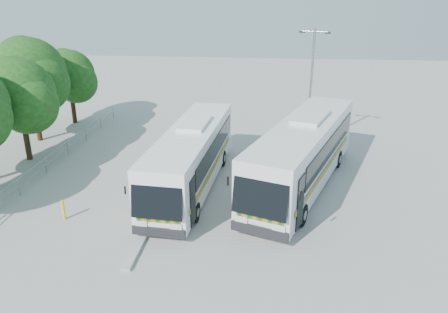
# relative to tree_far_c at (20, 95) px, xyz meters

# --- Properties ---
(ground) EXTENTS (100.00, 100.00, 0.00)m
(ground) POSITION_rel_tree_far_c_xyz_m (12.12, -5.10, -4.26)
(ground) COLOR #9F9F9A
(ground) RESTS_ON ground
(kerb_divider) EXTENTS (0.40, 16.00, 0.15)m
(kerb_divider) POSITION_rel_tree_far_c_xyz_m (9.82, -3.10, -4.18)
(kerb_divider) COLOR #B2B2AD
(kerb_divider) RESTS_ON ground
(railing) EXTENTS (0.06, 22.00, 1.00)m
(railing) POSITION_rel_tree_far_c_xyz_m (2.12, -1.10, -3.52)
(railing) COLOR gray
(railing) RESTS_ON ground
(tree_far_c) EXTENTS (4.97, 4.69, 6.49)m
(tree_far_c) POSITION_rel_tree_far_c_xyz_m (0.00, 0.00, 0.00)
(tree_far_c) COLOR #382314
(tree_far_c) RESTS_ON ground
(tree_far_d) EXTENTS (5.62, 5.30, 7.33)m
(tree_far_d) POSITION_rel_tree_far_c_xyz_m (-1.19, 3.70, 0.56)
(tree_far_d) COLOR #382314
(tree_far_d) RESTS_ON ground
(tree_far_e) EXTENTS (4.54, 4.28, 5.92)m
(tree_far_e) POSITION_rel_tree_far_c_xyz_m (-0.51, 8.20, -0.37)
(tree_far_e) COLOR #382314
(tree_far_e) RESTS_ON ground
(coach_main) EXTENTS (3.35, 12.09, 3.31)m
(coach_main) POSITION_rel_tree_far_c_xyz_m (11.12, -3.05, -2.44)
(coach_main) COLOR white
(coach_main) RESTS_ON ground
(coach_adjacent) EXTENTS (6.90, 13.25, 3.65)m
(coach_adjacent) POSITION_rel_tree_far_c_xyz_m (17.19, -2.40, -2.26)
(coach_adjacent) COLOR silver
(coach_adjacent) RESTS_ON ground
(lamppost) EXTENTS (1.92, 0.76, 8.02)m
(lamppost) POSITION_rel_tree_far_c_xyz_m (17.96, 3.97, 0.17)
(lamppost) COLOR #999CA1
(lamppost) RESTS_ON ground
(bollard) EXTENTS (0.17, 0.17, 1.00)m
(bollard) POSITION_rel_tree_far_c_xyz_m (5.63, -7.32, -3.76)
(bollard) COLOR yellow
(bollard) RESTS_ON ground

